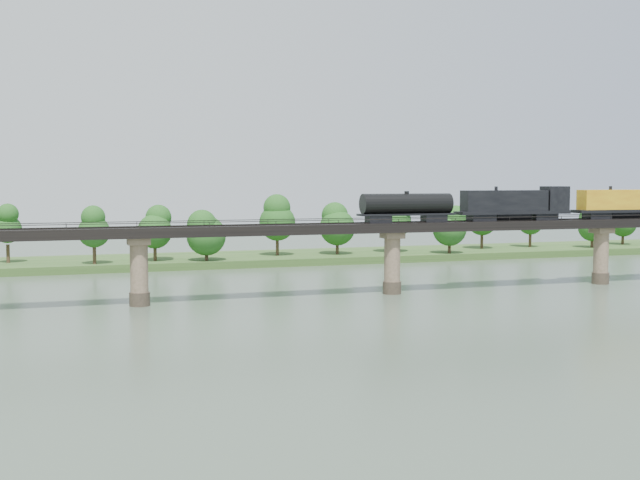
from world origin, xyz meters
name	(u,v)px	position (x,y,z in m)	size (l,w,h in m)	color
ground	(486,326)	(0.00, 0.00, 0.00)	(400.00, 400.00, 0.00)	#3B4B3B
far_bank	(296,257)	(0.00, 85.00, 0.80)	(300.00, 24.00, 1.60)	#2F4E1F
bridge	(392,260)	(0.00, 30.00, 5.46)	(236.00, 30.00, 11.50)	#473A2D
bridge_superstructure	(392,221)	(0.00, 30.00, 11.79)	(220.00, 4.90, 0.75)	black
far_treeline	(266,224)	(-8.21, 80.52, 8.83)	(289.06, 17.54, 13.60)	#382619
freight_train	(590,203)	(37.47, 30.00, 14.25)	(83.79, 3.26, 5.77)	black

